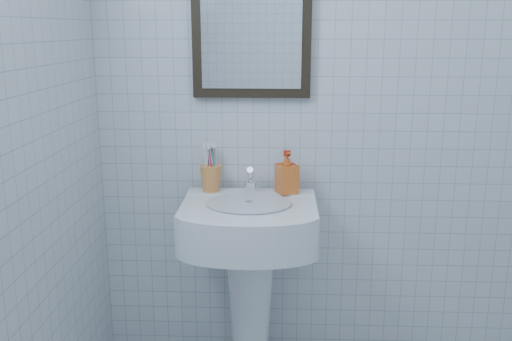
{
  "coord_description": "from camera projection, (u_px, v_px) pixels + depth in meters",
  "views": [
    {
      "loc": [
        -0.3,
        -1.27,
        1.53
      ],
      "look_at": [
        -0.39,
        0.86,
        1.0
      ],
      "focal_mm": 40.0,
      "sensor_mm": 36.0,
      "label": 1
    }
  ],
  "objects": [
    {
      "name": "wall_mirror",
      "position": [
        251.0,
        23.0,
        2.37
      ],
      "size": [
        0.5,
        0.04,
        0.62
      ],
      "color": "black",
      "rests_on": "wall_back"
    },
    {
      "name": "washbasin",
      "position": [
        250.0,
        261.0,
        2.42
      ],
      "size": [
        0.55,
        0.4,
        0.85
      ],
      "color": "white",
      "rests_on": "ground"
    },
    {
      "name": "soap_dispenser",
      "position": [
        287.0,
        172.0,
        2.44
      ],
      "size": [
        0.11,
        0.11,
        0.18
      ],
      "primitive_type": "imported",
      "rotation": [
        0.0,
        0.0,
        0.36
      ],
      "color": "#D04114",
      "rests_on": "washbasin"
    },
    {
      "name": "wall_back",
      "position": [
        349.0,
        95.0,
        2.45
      ],
      "size": [
        2.2,
        0.02,
        2.5
      ],
      "primitive_type": "cube",
      "color": "silver",
      "rests_on": "ground"
    },
    {
      "name": "faucet",
      "position": [
        251.0,
        182.0,
        2.44
      ],
      "size": [
        0.05,
        0.11,
        0.13
      ],
      "color": "white",
      "rests_on": "washbasin"
    },
    {
      "name": "toothbrush_cup",
      "position": [
        211.0,
        178.0,
        2.47
      ],
      "size": [
        0.12,
        0.12,
        0.11
      ],
      "primitive_type": null,
      "rotation": [
        0.0,
        0.0,
        0.32
      ],
      "color": "orange",
      "rests_on": "washbasin"
    }
  ]
}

